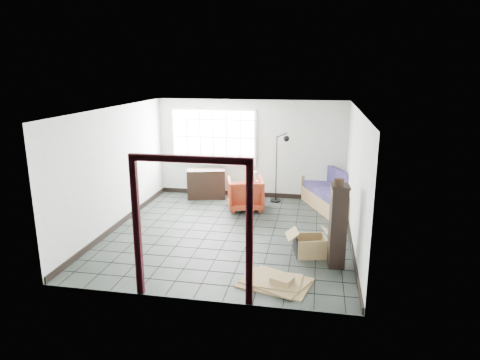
% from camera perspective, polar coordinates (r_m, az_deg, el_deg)
% --- Properties ---
extents(ground, '(5.50, 5.50, 0.00)m').
position_cam_1_polar(ground, '(9.12, -1.35, -7.04)').
color(ground, black).
rests_on(ground, ground).
extents(room_shell, '(5.02, 5.52, 2.61)m').
position_cam_1_polar(room_shell, '(8.67, -1.37, 3.39)').
color(room_shell, '#B7BBB3').
rests_on(room_shell, ground).
extents(window_panel, '(2.32, 0.08, 1.52)m').
position_cam_1_polar(window_panel, '(11.47, -3.55, 5.73)').
color(window_panel, silver).
rests_on(window_panel, ground).
extents(doorway_trim, '(1.80, 0.08, 2.20)m').
position_cam_1_polar(doorway_trim, '(6.19, -6.52, -4.20)').
color(doorway_trim, '#350C12').
rests_on(doorway_trim, ground).
extents(futon_sofa, '(1.60, 2.26, 0.94)m').
position_cam_1_polar(futon_sofa, '(10.74, 12.50, -2.11)').
color(futon_sofa, '#956743').
rests_on(futon_sofa, ground).
extents(armchair, '(1.01, 0.97, 0.86)m').
position_cam_1_polar(armchair, '(10.49, 0.73, -1.63)').
color(armchair, maroon).
rests_on(armchair, ground).
extents(side_table, '(0.48, 0.48, 0.52)m').
position_cam_1_polar(side_table, '(10.76, 1.89, -1.24)').
color(side_table, black).
rests_on(side_table, ground).
extents(table_lamp, '(0.30, 0.30, 0.36)m').
position_cam_1_polar(table_lamp, '(10.70, 1.85, 0.57)').
color(table_lamp, black).
rests_on(table_lamp, side_table).
extents(projector, '(0.30, 0.26, 0.09)m').
position_cam_1_polar(projector, '(10.77, 1.98, -0.45)').
color(projector, silver).
rests_on(projector, side_table).
extents(floor_lamp, '(0.49, 0.37, 1.83)m').
position_cam_1_polar(floor_lamp, '(10.94, 5.47, 1.94)').
color(floor_lamp, black).
rests_on(floor_lamp, ground).
extents(console_shelf, '(1.06, 0.61, 0.78)m').
position_cam_1_polar(console_shelf, '(11.42, -4.52, -0.54)').
color(console_shelf, black).
rests_on(console_shelf, ground).
extents(tall_shelf, '(0.34, 0.42, 1.47)m').
position_cam_1_polar(tall_shelf, '(7.60, 12.91, -5.91)').
color(tall_shelf, black).
rests_on(tall_shelf, ground).
extents(pot, '(0.19, 0.19, 0.13)m').
position_cam_1_polar(pot, '(7.30, 13.04, -0.29)').
color(pot, black).
rests_on(pot, tall_shelf).
extents(open_box, '(0.97, 0.62, 0.51)m').
position_cam_1_polar(open_box, '(8.13, 9.33, -8.66)').
color(open_box, olive).
rests_on(open_box, ground).
extents(cardboard_pile, '(1.27, 1.06, 0.16)m').
position_cam_1_polar(cardboard_pile, '(7.11, 4.83, -13.33)').
color(cardboard_pile, olive).
rests_on(cardboard_pile, ground).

